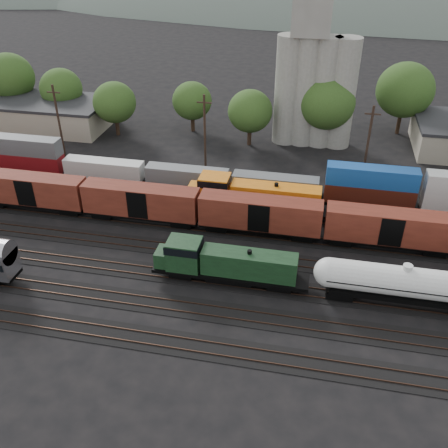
% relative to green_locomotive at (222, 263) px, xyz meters
% --- Properties ---
extents(ground, '(600.00, 600.00, 0.00)m').
position_rel_green_locomotive_xyz_m(ground, '(3.70, 5.00, -2.56)').
color(ground, black).
extents(tracks, '(180.00, 33.20, 0.20)m').
position_rel_green_locomotive_xyz_m(tracks, '(3.70, 5.00, -2.52)').
color(tracks, black).
rests_on(tracks, ground).
extents(green_locomotive, '(16.97, 2.99, 4.49)m').
position_rel_green_locomotive_xyz_m(green_locomotive, '(0.00, 0.00, 0.00)').
color(green_locomotive, black).
rests_on(green_locomotive, ground).
extents(tank_car_a, '(18.13, 3.25, 4.75)m').
position_rel_green_locomotive_xyz_m(tank_car_a, '(18.79, -0.00, 0.25)').
color(tank_car_a, silver).
rests_on(tank_car_a, ground).
extents(orange_locomotive, '(19.41, 3.23, 4.85)m').
position_rel_green_locomotive_xyz_m(orange_locomotive, '(0.74, 15.00, 0.19)').
color(orange_locomotive, black).
rests_on(orange_locomotive, ground).
extents(boxcar_string, '(169.00, 2.90, 4.20)m').
position_rel_green_locomotive_xyz_m(boxcar_string, '(2.71, 10.00, 0.56)').
color(boxcar_string, black).
rests_on(boxcar_string, ground).
extents(container_wall, '(175.35, 2.60, 5.80)m').
position_rel_green_locomotive_xyz_m(container_wall, '(19.26, 20.00, 0.17)').
color(container_wall, black).
rests_on(container_wall, ground).
extents(grain_silo, '(13.40, 5.00, 29.00)m').
position_rel_green_locomotive_xyz_m(grain_silo, '(6.98, 41.00, 8.69)').
color(grain_silo, gray).
rests_on(grain_silo, ground).
extents(industrial_sheds, '(119.38, 17.26, 5.10)m').
position_rel_green_locomotive_xyz_m(industrial_sheds, '(10.32, 40.25, -0.00)').
color(industrial_sheds, '#9E937F').
rests_on(industrial_sheds, ground).
extents(tree_band, '(162.59, 22.67, 14.14)m').
position_rel_green_locomotive_xyz_m(tree_band, '(10.55, 43.04, 4.95)').
color(tree_band, black).
rests_on(tree_band, ground).
extents(utility_poles, '(122.20, 0.36, 12.00)m').
position_rel_green_locomotive_xyz_m(utility_poles, '(3.70, 27.00, 3.65)').
color(utility_poles, black).
rests_on(utility_poles, ground).
extents(distant_hills, '(860.00, 286.00, 130.00)m').
position_rel_green_locomotive_xyz_m(distant_hills, '(27.61, 265.00, -23.13)').
color(distant_hills, '#59665B').
rests_on(distant_hills, ground).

